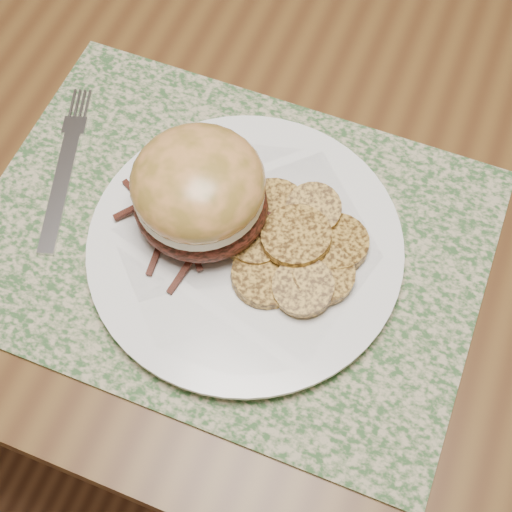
{
  "coord_description": "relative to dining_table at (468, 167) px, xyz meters",
  "views": [
    {
      "loc": [
        -0.05,
        -0.49,
        1.32
      ],
      "look_at": [
        -0.15,
        -0.24,
        0.79
      ],
      "focal_mm": 50.0,
      "sensor_mm": 36.0,
      "label": 1
    }
  ],
  "objects": [
    {
      "name": "ground",
      "position": [
        0.0,
        0.0,
        -0.67
      ],
      "size": [
        3.5,
        3.5,
        0.0
      ],
      "primitive_type": "plane",
      "color": "#542F1C",
      "rests_on": "ground"
    },
    {
      "name": "dining_table",
      "position": [
        0.0,
        0.0,
        0.0
      ],
      "size": [
        1.5,
        0.9,
        0.75
      ],
      "color": "brown",
      "rests_on": "ground"
    },
    {
      "name": "placemat",
      "position": [
        -0.19,
        -0.22,
        0.08
      ],
      "size": [
        0.45,
        0.33,
        0.0
      ],
      "primitive_type": "cube",
      "color": "#33572D",
      "rests_on": "dining_table"
    },
    {
      "name": "dinner_plate",
      "position": [
        -0.17,
        -0.22,
        0.09
      ],
      "size": [
        0.26,
        0.26,
        0.02
      ],
      "primitive_type": "cylinder",
      "color": "white",
      "rests_on": "placemat"
    },
    {
      "name": "pork_sandwich",
      "position": [
        -0.21,
        -0.22,
        0.14
      ],
      "size": [
        0.13,
        0.12,
        0.09
      ],
      "rotation": [
        0.0,
        0.0,
        0.09
      ],
      "color": "black",
      "rests_on": "dinner_plate"
    },
    {
      "name": "roasted_potatoes",
      "position": [
        -0.13,
        -0.22,
        0.11
      ],
      "size": [
        0.13,
        0.15,
        0.03
      ],
      "color": "#BB8C37",
      "rests_on": "dinner_plate"
    },
    {
      "name": "fork",
      "position": [
        -0.36,
        -0.2,
        0.09
      ],
      "size": [
        0.07,
        0.18,
        0.0
      ],
      "rotation": [
        0.0,
        0.0,
        0.31
      ],
      "color": "#BABAC1",
      "rests_on": "placemat"
    }
  ]
}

